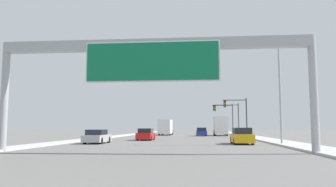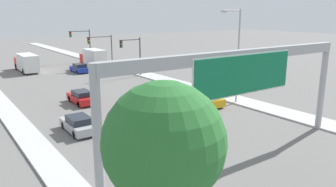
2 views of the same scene
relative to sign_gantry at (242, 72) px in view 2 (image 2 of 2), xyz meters
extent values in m
cube|color=#BBBBBB|center=(11.25, 42.10, -5.81)|extent=(3.00, 120.00, 0.15)
cylinder|color=#9EA0A5|center=(-9.95, 0.10, -2.25)|extent=(0.49, 0.49, 7.27)
cylinder|color=#9EA0A5|center=(9.95, 0.10, -2.25)|extent=(0.49, 0.49, 7.27)
cube|color=#9EA0A5|center=(0.00, 0.10, 1.04)|extent=(19.90, 0.60, 0.70)
cube|color=white|center=(0.00, -0.20, -0.13)|extent=(8.61, 0.08, 2.63)
cube|color=#0F6B42|center=(0.00, -0.25, -0.13)|extent=(8.41, 0.16, 2.43)
cube|color=gold|center=(7.00, 11.27, -5.32)|extent=(1.79, 4.57, 0.78)
cube|color=#1E232D|center=(7.00, 11.05, -4.64)|extent=(1.57, 2.38, 0.59)
cylinder|color=black|center=(6.22, 12.69, -5.57)|extent=(0.22, 0.64, 0.64)
cylinder|color=black|center=(7.78, 12.69, -5.57)|extent=(0.22, 0.64, 0.64)
cylinder|color=black|center=(6.22, 9.86, -5.57)|extent=(0.22, 0.64, 0.64)
cylinder|color=black|center=(7.78, 9.86, -5.57)|extent=(0.22, 0.64, 0.64)
cube|color=#A5A8AD|center=(-7.00, 11.12, -5.38)|extent=(1.79, 4.29, 0.66)
cube|color=#1E232D|center=(-7.00, 10.91, -4.79)|extent=(1.57, 2.23, 0.52)
cylinder|color=black|center=(-7.78, 12.45, -5.57)|extent=(0.22, 0.64, 0.64)
cylinder|color=black|center=(-6.22, 12.45, -5.57)|extent=(0.22, 0.64, 0.64)
cylinder|color=black|center=(-7.78, 9.79, -5.57)|extent=(0.22, 0.64, 0.64)
cylinder|color=black|center=(-6.22, 9.79, -5.57)|extent=(0.22, 0.64, 0.64)
cube|color=navy|center=(3.50, 38.64, -5.34)|extent=(1.88, 4.35, 0.75)
cube|color=#1E232D|center=(3.50, 38.43, -4.68)|extent=(1.65, 2.26, 0.57)
cylinder|color=black|center=(2.67, 39.99, -5.57)|extent=(0.22, 0.64, 0.64)
cylinder|color=black|center=(4.33, 39.99, -5.57)|extent=(0.22, 0.64, 0.64)
cylinder|color=black|center=(2.67, 37.30, -5.57)|extent=(0.22, 0.64, 0.64)
cylinder|color=black|center=(4.33, 37.30, -5.57)|extent=(0.22, 0.64, 0.64)
cube|color=red|center=(-3.50, 19.55, -5.36)|extent=(1.79, 4.43, 0.71)
cube|color=#1E232D|center=(-3.50, 19.32, -4.73)|extent=(1.58, 2.31, 0.54)
cylinder|color=black|center=(-4.29, 20.92, -5.57)|extent=(0.22, 0.64, 0.64)
cylinder|color=black|center=(-2.71, 20.92, -5.57)|extent=(0.22, 0.64, 0.64)
cylinder|color=black|center=(-4.29, 18.17, -5.57)|extent=(0.22, 0.64, 0.64)
cylinder|color=black|center=(-2.71, 18.17, -5.57)|extent=(0.22, 0.64, 0.64)
cube|color=red|center=(7.00, 43.82, -4.56)|extent=(2.17, 2.00, 2.06)
cube|color=silver|center=(7.00, 40.25, -4.00)|extent=(2.36, 5.15, 3.17)
cylinder|color=black|center=(5.96, 43.72, -5.39)|extent=(0.28, 1.00, 1.00)
cylinder|color=black|center=(8.04, 43.72, -5.39)|extent=(0.28, 1.00, 1.00)
cylinder|color=black|center=(5.96, 38.96, -5.39)|extent=(0.28, 1.00, 1.00)
cylinder|color=black|center=(8.04, 38.96, -5.39)|extent=(0.28, 1.00, 1.00)
cube|color=red|center=(-3.50, 47.86, -4.71)|extent=(2.16, 2.40, 1.75)
cube|color=silver|center=(-3.50, 43.57, -4.23)|extent=(2.34, 6.17, 2.71)
cylinder|color=black|center=(-4.53, 47.74, -5.39)|extent=(0.28, 1.00, 1.00)
cylinder|color=black|center=(-2.47, 47.74, -5.39)|extent=(0.28, 1.00, 1.00)
cylinder|color=black|center=(-4.53, 42.03, -5.39)|extent=(0.28, 1.00, 1.00)
cylinder|color=black|center=(-2.47, 42.03, -5.39)|extent=(0.28, 1.00, 1.00)
cylinder|color=#3D3D3F|center=(10.25, 30.10, -2.89)|extent=(0.20, 0.20, 6.00)
cylinder|color=#3D3D3F|center=(8.49, 30.10, -0.19)|extent=(3.53, 0.14, 0.14)
cube|color=black|center=(7.00, 30.10, -0.77)|extent=(0.35, 0.28, 1.05)
cylinder|color=red|center=(7.00, 29.94, -0.42)|extent=(0.22, 0.04, 0.22)
cylinder|color=yellow|center=(7.00, 29.94, -0.77)|extent=(0.22, 0.04, 0.22)
cylinder|color=green|center=(7.00, 29.94, -1.12)|extent=(0.22, 0.04, 0.22)
cylinder|color=#3D3D3F|center=(10.25, 40.10, -2.93)|extent=(0.20, 0.20, 5.92)
cylinder|color=#3D3D3F|center=(7.93, 40.10, -0.27)|extent=(4.64, 0.14, 0.14)
cube|color=black|center=(5.99, 40.10, -0.85)|extent=(0.35, 0.28, 1.05)
cylinder|color=red|center=(5.99, 39.94, -0.50)|extent=(0.22, 0.04, 0.22)
cylinder|color=yellow|center=(5.99, 39.94, -0.85)|extent=(0.22, 0.04, 0.22)
cylinder|color=green|center=(5.99, 39.94, -1.20)|extent=(0.22, 0.04, 0.22)
cylinder|color=#3D3D3F|center=(10.25, 50.10, -2.65)|extent=(0.20, 0.20, 6.48)
cylinder|color=#3D3D3F|center=(8.12, 50.10, 0.29)|extent=(4.27, 0.14, 0.14)
cube|color=black|center=(6.33, 50.10, -0.28)|extent=(0.35, 0.28, 1.05)
cylinder|color=red|center=(6.33, 49.94, 0.07)|extent=(0.22, 0.04, 0.22)
cylinder|color=yellow|center=(6.33, 49.94, -0.28)|extent=(0.22, 0.04, 0.22)
cylinder|color=green|center=(6.33, 49.94, -0.63)|extent=(0.22, 0.04, 0.22)
sphere|color=#286B2D|center=(-10.76, -6.74, -0.07)|extent=(3.67, 3.67, 3.67)
cylinder|color=#9EA0A5|center=(10.35, 9.86, -0.90)|extent=(0.18, 0.18, 9.97)
cylinder|color=#9EA0A5|center=(9.17, 9.86, 3.94)|extent=(2.35, 0.12, 0.12)
cube|color=#B2B2A8|center=(8.00, 9.86, 3.84)|extent=(0.60, 0.28, 0.20)
camera|label=1|loc=(2.88, -20.51, -4.27)|focal=35.00mm
camera|label=2|loc=(-15.82, -14.05, 3.55)|focal=35.00mm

